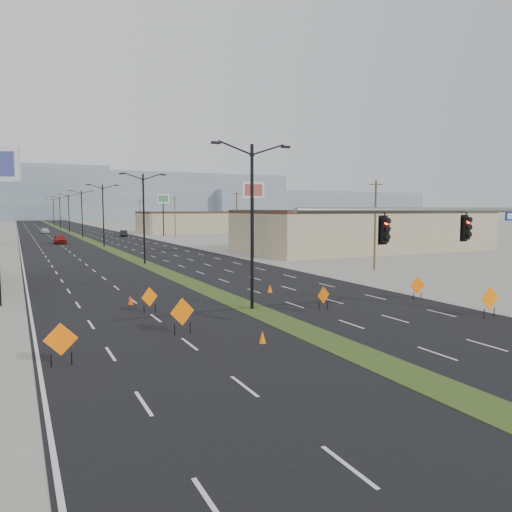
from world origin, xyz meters
name	(u,v)px	position (x,y,z in m)	size (l,w,h in m)	color
ground	(381,364)	(0.00, 0.00, 0.00)	(600.00, 600.00, 0.00)	gray
road_surface	(81,237)	(0.00, 100.00, 0.00)	(25.00, 400.00, 0.02)	black
median_strip	(81,237)	(0.00, 100.00, 0.00)	(2.00, 400.00, 0.04)	#364819
building_se_near	(362,232)	(34.00, 45.00, 2.75)	(36.00, 18.00, 5.50)	tan
building_se_far	(224,222)	(38.00, 110.00, 2.50)	(44.00, 16.00, 5.00)	tan
mesa_center	(109,196)	(40.00, 300.00, 14.00)	(220.00, 50.00, 28.00)	gray
mesa_east	(313,205)	(180.00, 290.00, 9.00)	(160.00, 50.00, 18.00)	gray
signal_mast	(492,236)	(8.56, 2.00, 4.79)	(16.30, 0.60, 8.00)	slate
streetlight_0	(252,221)	(0.00, 12.00, 5.42)	(5.15, 0.24, 10.02)	black
streetlight_1	(144,216)	(0.00, 40.00, 5.42)	(5.15, 0.24, 10.02)	black
streetlight_2	(103,213)	(0.00, 68.00, 5.42)	(5.15, 0.24, 10.02)	black
streetlight_3	(82,212)	(0.00, 96.00, 5.42)	(5.15, 0.24, 10.02)	black
streetlight_4	(69,212)	(0.00, 124.00, 5.42)	(5.15, 0.24, 10.02)	black
streetlight_5	(60,211)	(0.00, 152.00, 5.42)	(5.15, 0.24, 10.02)	black
streetlight_6	(54,211)	(0.00, 180.00, 5.42)	(5.15, 0.24, 10.02)	black
utility_pole_0	(375,224)	(20.00, 25.00, 4.67)	(1.60, 0.20, 9.00)	#4C3823
utility_pole_1	(237,218)	(20.00, 60.00, 4.67)	(1.60, 0.20, 9.00)	#4C3823
utility_pole_2	(175,215)	(20.00, 95.00, 4.67)	(1.60, 0.20, 9.00)	#4C3823
utility_pole_3	(140,214)	(20.00, 130.00, 4.67)	(1.60, 0.20, 9.00)	#4C3823
car_left	(60,239)	(-5.85, 79.00, 0.80)	(1.89, 4.70, 1.60)	maroon
car_mid	(124,233)	(8.99, 97.96, 0.68)	(1.44, 4.13, 1.36)	black
car_far	(45,231)	(-6.08, 121.66, 0.64)	(1.79, 4.41, 1.28)	silver
construction_sign_0	(61,341)	(-11.50, 5.20, 1.02)	(1.30, 0.12, 1.73)	#FF6605
construction_sign_1	(182,313)	(-5.73, 7.90, 1.08)	(1.32, 0.42, 1.82)	#EC6504
construction_sign_2	(150,298)	(-5.92, 13.68, 0.90)	(1.07, 0.49, 1.54)	orange
construction_sign_3	(323,296)	(3.92, 10.06, 0.83)	(1.03, 0.37, 1.43)	#DA5904
construction_sign_4	(490,299)	(10.98, 3.91, 1.08)	(1.38, 0.05, 1.83)	orange
construction_sign_5	(418,286)	(11.50, 10.05, 0.94)	(1.19, 0.20, 1.60)	#E76404
cone_0	(262,337)	(-2.92, 4.74, 0.29)	(0.34, 0.34, 0.57)	orange
cone_1	(270,288)	(3.82, 16.99, 0.31)	(0.37, 0.37, 0.62)	orange
cone_2	(321,293)	(6.16, 13.68, 0.30)	(0.36, 0.36, 0.60)	#DB5D04
cone_3	(131,300)	(-6.42, 16.73, 0.31)	(0.37, 0.37, 0.62)	#E03704
pole_sign_east_near	(253,195)	(14.77, 42.80, 7.86)	(3.15, 0.50, 9.63)	black
pole_sign_east_far	(163,202)	(17.50, 95.78, 7.72)	(3.07, 1.14, 9.46)	black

